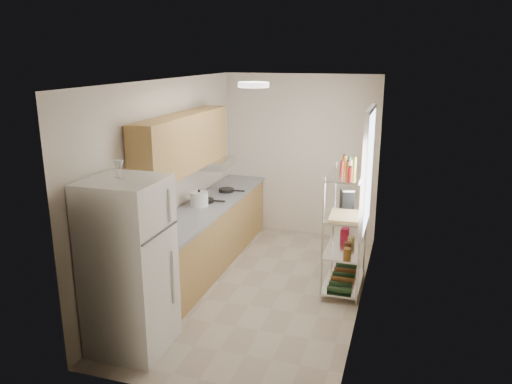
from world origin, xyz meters
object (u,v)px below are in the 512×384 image
rice_cooker (199,199)px  cutting_board (346,216)px  frying_pan_large (205,201)px  refrigerator (129,266)px  espresso_machine (347,198)px

rice_cooker → cutting_board: rice_cooker is taller
rice_cooker → frying_pan_large: rice_cooker is taller
rice_cooker → refrigerator: bearing=-86.7°
refrigerator → frying_pan_large: size_ratio=6.97×
cutting_board → espresso_machine: espresso_machine is taller
espresso_machine → refrigerator: bearing=-148.7°
rice_cooker → frying_pan_large: bearing=89.3°
rice_cooker → frying_pan_large: 0.20m
rice_cooker → espresso_machine: 1.97m
refrigerator → frying_pan_large: (-0.11, 2.18, 0.04)m
refrigerator → espresso_machine: size_ratio=6.88×
refrigerator → rice_cooker: 2.01m
cutting_board → frying_pan_large: bearing=167.8°
cutting_board → espresso_machine: (-0.04, 0.38, 0.11)m
frying_pan_large → cutting_board: bearing=-21.8°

